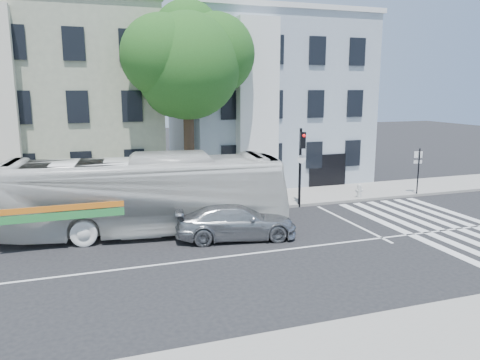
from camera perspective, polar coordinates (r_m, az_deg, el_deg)
name	(u,v)px	position (r m, az deg, el deg)	size (l,w,h in m)	color
ground	(240,255)	(18.37, -0.04, -9.14)	(120.00, 120.00, 0.00)	black
sidewalk_far	(192,205)	(25.72, -5.82, -3.08)	(80.00, 4.00, 0.15)	gray
building_left	(53,102)	(31.35, -21.79, 8.77)	(12.00, 10.00, 11.00)	gray
building_right	(265,101)	(33.75, 3.01, 9.65)	(12.00, 10.00, 11.00)	#97A4B4
street_tree	(187,60)	(25.71, -6.43, 14.34)	(7.30, 5.90, 11.10)	#2D2116
bus	(143,195)	(21.03, -11.72, -1.75)	(12.63, 2.96, 3.52)	silver
sedan	(236,221)	(20.15, -0.52, -5.04)	(5.21, 2.12, 1.51)	#A1A3A8
hedge	(131,211)	(23.45, -13.18, -3.65)	(8.50, 0.84, 0.70)	#2C6420
traffic_signal	(301,157)	(25.11, 7.47, 2.81)	(0.44, 0.53, 4.29)	black
fire_hydrant	(359,191)	(27.86, 14.32, -1.26)	(0.43, 0.26, 0.79)	#B8B8B3
far_sign_pole	(418,165)	(29.67, 20.90, 1.68)	(0.49, 0.22, 2.74)	black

